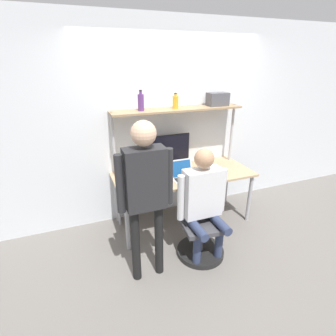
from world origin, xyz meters
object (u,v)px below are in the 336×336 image
(monitor, at_px, (167,150))
(bottle_purple, at_px, (141,102))
(bottle_amber, at_px, (176,102))
(laptop, at_px, (183,173))
(storage_box, at_px, (218,99))
(person_seated, at_px, (204,197))
(person_standing, at_px, (145,185))
(cell_phone, at_px, (199,176))
(office_chair, at_px, (200,233))

(monitor, height_order, bottle_purple, bottle_purple)
(monitor, distance_m, bottle_amber, 0.66)
(laptop, bearing_deg, storage_box, 28.39)
(bottle_purple, bearing_deg, laptop, -40.29)
(person_seated, height_order, person_standing, person_standing)
(monitor, distance_m, cell_phone, 0.57)
(person_standing, bearing_deg, monitor, 59.59)
(cell_phone, xyz_separation_m, person_seated, (-0.24, -0.58, 0.03))
(storage_box, bearing_deg, bottle_purple, 180.00)
(bottle_purple, bearing_deg, monitor, 4.41)
(cell_phone, height_order, person_seated, person_seated)
(bottle_purple, bearing_deg, cell_phone, -30.59)
(bottle_purple, xyz_separation_m, storage_box, (1.09, 0.00, -0.02))
(cell_phone, relative_size, office_chair, 0.17)
(office_chair, xyz_separation_m, bottle_amber, (0.05, 0.92, 1.39))
(office_chair, xyz_separation_m, storage_box, (0.68, 0.92, 1.40))
(office_chair, xyz_separation_m, person_standing, (-0.68, -0.13, 0.81))
(office_chair, relative_size, storage_box, 3.15)
(laptop, xyz_separation_m, storage_box, (0.66, 0.36, 0.86))
(person_standing, distance_m, storage_box, 1.81)
(storage_box, bearing_deg, person_standing, -142.38)
(office_chair, bearing_deg, person_seated, -95.32)
(cell_phone, distance_m, bottle_amber, 1.01)
(person_seated, height_order, bottle_amber, bottle_amber)
(person_standing, xyz_separation_m, bottle_amber, (0.74, 1.05, 0.58))
(cell_phone, relative_size, person_seated, 0.11)
(cell_phone, bearing_deg, office_chair, -114.10)
(cell_phone, height_order, bottle_amber, bottle_amber)
(cell_phone, distance_m, person_standing, 1.19)
(storage_box, bearing_deg, person_seated, -125.29)
(laptop, bearing_deg, cell_phone, -6.14)
(monitor, distance_m, person_standing, 1.25)
(monitor, distance_m, bottle_purple, 0.76)
(laptop, distance_m, person_seated, 0.61)
(person_seated, distance_m, bottle_amber, 1.31)
(person_seated, relative_size, person_standing, 0.78)
(monitor, height_order, person_standing, person_standing)
(office_chair, bearing_deg, laptop, 88.42)
(laptop, xyz_separation_m, bottle_purple, (-0.42, 0.36, 0.88))
(office_chair, distance_m, storage_box, 1.80)
(person_seated, bearing_deg, person_standing, -172.93)
(bottle_purple, bearing_deg, office_chair, -66.10)
(cell_phone, xyz_separation_m, bottle_purple, (-0.65, 0.38, 0.94))
(office_chair, distance_m, bottle_purple, 1.74)
(laptop, xyz_separation_m, office_chair, (-0.02, -0.56, -0.54))
(person_standing, bearing_deg, office_chair, 10.80)
(laptop, bearing_deg, person_standing, -135.32)
(monitor, xyz_separation_m, cell_phone, (0.29, -0.41, -0.27))
(monitor, xyz_separation_m, laptop, (0.07, -0.39, -0.21))
(storage_box, bearing_deg, monitor, 177.84)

